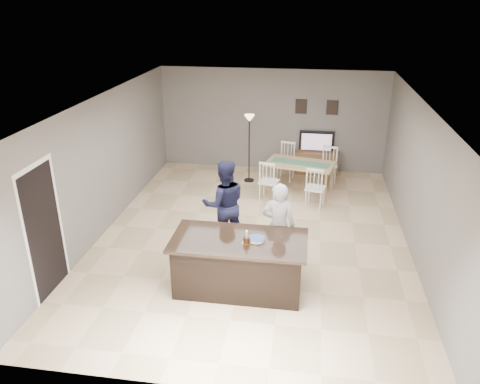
# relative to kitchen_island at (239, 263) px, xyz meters

# --- Properties ---
(floor) EXTENTS (8.00, 8.00, 0.00)m
(floor) POSITION_rel_kitchen_island_xyz_m (0.00, 1.80, -0.45)
(floor) COLOR tan
(floor) RESTS_ON ground
(room_shell) EXTENTS (8.00, 8.00, 8.00)m
(room_shell) POSITION_rel_kitchen_island_xyz_m (0.00, 1.80, 1.22)
(room_shell) COLOR slate
(room_shell) RESTS_ON floor
(kitchen_island) EXTENTS (2.15, 1.10, 0.90)m
(kitchen_island) POSITION_rel_kitchen_island_xyz_m (0.00, 0.00, 0.00)
(kitchen_island) COLOR black
(kitchen_island) RESTS_ON floor
(tv_console) EXTENTS (1.20, 0.40, 0.60)m
(tv_console) POSITION_rel_kitchen_island_xyz_m (1.20, 5.57, -0.15)
(tv_console) COLOR brown
(tv_console) RESTS_ON floor
(television) EXTENTS (0.91, 0.12, 0.53)m
(television) POSITION_rel_kitchen_island_xyz_m (1.20, 5.64, 0.41)
(television) COLOR black
(television) RESTS_ON tv_console
(tv_screen_glow) EXTENTS (0.78, 0.00, 0.78)m
(tv_screen_glow) POSITION_rel_kitchen_island_xyz_m (1.20, 5.56, 0.42)
(tv_screen_glow) COLOR orange
(tv_screen_glow) RESTS_ON tv_console
(picture_frames) EXTENTS (1.10, 0.02, 0.38)m
(picture_frames) POSITION_rel_kitchen_island_xyz_m (1.15, 5.78, 1.30)
(picture_frames) COLOR black
(picture_frames) RESTS_ON room_shell
(doorway) EXTENTS (0.00, 2.10, 2.65)m
(doorway) POSITION_rel_kitchen_island_xyz_m (-2.99, -0.50, 0.80)
(doorway) COLOR black
(doorway) RESTS_ON floor
(woman) EXTENTS (0.59, 0.39, 1.59)m
(woman) POSITION_rel_kitchen_island_xyz_m (0.57, 0.75, 0.34)
(woman) COLOR #B4B4B8
(woman) RESTS_ON floor
(man) EXTENTS (1.00, 0.89, 1.72)m
(man) POSITION_rel_kitchen_island_xyz_m (-0.49, 1.35, 0.41)
(man) COLOR #171833
(man) RESTS_ON floor
(birthday_cake) EXTENTS (0.14, 0.14, 0.22)m
(birthday_cake) POSITION_rel_kitchen_island_xyz_m (0.13, -0.11, 0.50)
(birthday_cake) COLOR gold
(birthday_cake) RESTS_ON kitchen_island
(plate_stack) EXTENTS (0.27, 0.27, 0.04)m
(plate_stack) POSITION_rel_kitchen_island_xyz_m (0.27, 0.01, 0.47)
(plate_stack) COLOR white
(plate_stack) RESTS_ON kitchen_island
(dining_table) EXTENTS (1.86, 2.07, 0.97)m
(dining_table) POSITION_rel_kitchen_island_xyz_m (0.82, 4.20, 0.16)
(dining_table) COLOR tan
(dining_table) RESTS_ON floor
(floor_lamp) EXTENTS (0.26, 0.26, 1.73)m
(floor_lamp) POSITION_rel_kitchen_island_xyz_m (-0.47, 4.74, 0.89)
(floor_lamp) COLOR black
(floor_lamp) RESTS_ON floor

